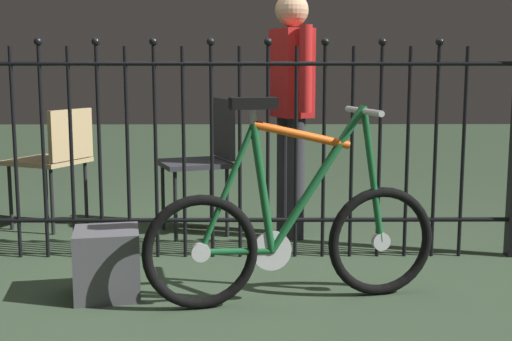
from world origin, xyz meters
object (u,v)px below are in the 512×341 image
bicycle (293,233)px  person_visitor (291,96)px  chair_charcoal (206,152)px  display_crate (107,263)px  chair_tan (56,154)px

bicycle → person_visitor: bearing=87.1°
chair_charcoal → person_visitor: 0.65m
bicycle → chair_charcoal: size_ratio=1.54×
person_visitor → bicycle: bearing=-92.9°
display_crate → bicycle: bearing=-5.5°
person_visitor → display_crate: bearing=-128.8°
chair_tan → display_crate: 1.54m
chair_charcoal → person_visitor: person_visitor is taller
bicycle → person_visitor: person_visitor is taller
chair_tan → chair_charcoal: chair_charcoal is taller
bicycle → display_crate: bearing=174.5°
bicycle → chair_charcoal: (-0.47, 1.32, 0.20)m
bicycle → chair_charcoal: bicycle is taller
bicycle → chair_charcoal: bearing=109.6°
chair_tan → chair_charcoal: bearing=-7.7°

